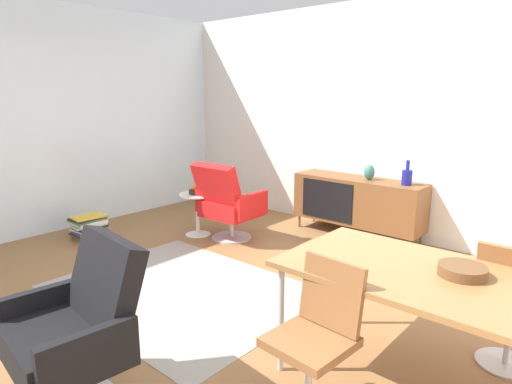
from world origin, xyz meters
The scene contains 16 objects.
ground_plane centered at (0.00, 0.00, 0.00)m, with size 8.32×8.32×0.00m, color olive.
wall_back centered at (0.00, 2.60, 1.40)m, with size 6.80×0.12×2.80m, color white.
wall_window_left centered at (-3.20, 0.00, 1.40)m, with size 0.12×5.60×2.80m, color silver.
sideboard centered at (-0.17, 2.30, 0.44)m, with size 1.60×0.45×0.72m.
vase_cobalt centered at (-0.03, 2.30, 0.81)m, with size 0.12×0.12×0.18m.
vase_sculptural_dark centered at (0.42, 2.30, 0.81)m, with size 0.11×0.11×0.28m.
dining_table centered at (1.52, -0.07, 0.70)m, with size 1.60×0.90×0.74m.
wooden_bowl_on_table centered at (1.69, 0.02, 0.77)m, with size 0.26×0.26×0.06m, color brown.
dining_chair_front_left centered at (1.18, -0.63, 0.47)m, with size 0.43×0.45×0.86m.
dining_chair_back_right centered at (1.87, 0.49, 0.47)m, with size 0.41×0.43×0.86m.
lounge_chair_red centered at (-1.26, 1.15, 0.47)m, with size 0.73×0.67×0.95m.
armchair_black_shell centered at (0.12, -1.42, 0.47)m, with size 0.77×0.72×0.95m.
side_table_round centered at (-1.67, 1.04, 0.32)m, with size 0.44×0.44×0.52m.
fruit_bowl centered at (-1.67, 1.04, 0.56)m, with size 0.20×0.20×0.11m.
magazine_stack centered at (-2.57, 0.08, 0.14)m, with size 0.34×0.41×0.27m.
area_rug centered at (-0.57, -0.13, 0.00)m, with size 2.20×1.70×0.01m, color gray.
Camera 1 is at (2.34, -2.45, 1.73)m, focal length 31.02 mm.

